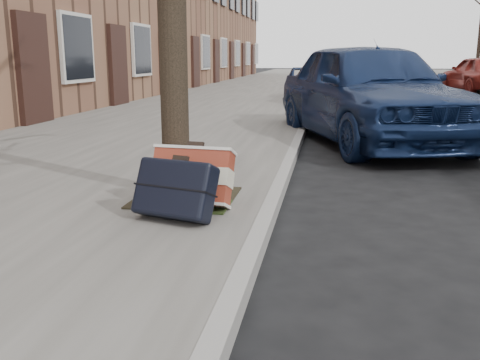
% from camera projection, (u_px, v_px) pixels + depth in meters
% --- Properties ---
extents(ground, '(120.00, 120.00, 0.00)m').
position_uv_depth(ground, '(455.00, 282.00, 3.22)').
color(ground, black).
rests_on(ground, ground).
extents(near_sidewalk, '(5.00, 70.00, 0.12)m').
position_uv_depth(near_sidewalk, '(244.00, 94.00, 18.22)').
color(near_sidewalk, gray).
rests_on(near_sidewalk, ground).
extents(dirt_patch, '(0.85, 0.85, 0.02)m').
position_uv_depth(dirt_patch, '(186.00, 197.00, 4.67)').
color(dirt_patch, black).
rests_on(dirt_patch, near_sidewalk).
extents(suitcase_red, '(0.68, 0.42, 0.50)m').
position_uv_depth(suitcase_red, '(192.00, 177.00, 4.36)').
color(suitcase_red, maroon).
rests_on(suitcase_red, near_sidewalk).
extents(suitcase_navy, '(0.69, 0.51, 0.48)m').
position_uv_depth(suitcase_navy, '(175.00, 189.00, 4.01)').
color(suitcase_navy, black).
rests_on(suitcase_navy, near_sidewalk).
extents(car_near_front, '(3.31, 5.04, 1.60)m').
position_uv_depth(car_near_front, '(369.00, 92.00, 8.25)').
color(car_near_front, '#122147').
rests_on(car_near_front, ground).
extents(car_near_mid, '(2.76, 4.87, 1.52)m').
position_uv_depth(car_near_mid, '(351.00, 77.00, 15.29)').
color(car_near_mid, '#999BA0').
rests_on(car_near_mid, ground).
extents(car_near_back, '(2.94, 4.92, 1.28)m').
position_uv_depth(car_near_back, '(348.00, 73.00, 21.97)').
color(car_near_back, '#333337').
rests_on(car_near_back, ground).
extents(car_far_back, '(2.30, 4.27, 1.38)m').
position_uv_depth(car_far_back, '(478.00, 74.00, 20.13)').
color(car_far_back, maroon).
rests_on(car_far_back, ground).
extents(tree_far_c, '(0.21, 0.21, 4.97)m').
position_uv_depth(tree_far_c, '(480.00, 32.00, 29.32)').
color(tree_far_c, black).
rests_on(tree_far_c, far_sidewalk).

